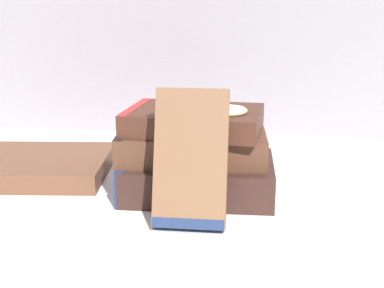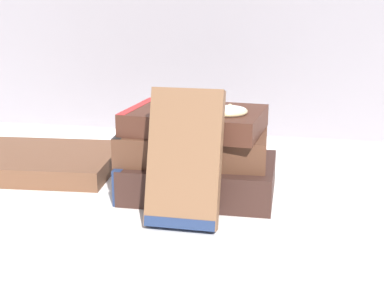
# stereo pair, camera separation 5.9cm
# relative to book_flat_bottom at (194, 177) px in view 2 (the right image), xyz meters

# --- Properties ---
(ground_plane) EXTENTS (3.00, 3.00, 0.00)m
(ground_plane) POSITION_rel_book_flat_bottom_xyz_m (0.01, -0.01, -0.02)
(ground_plane) COLOR silver
(book_flat_bottom) EXTENTS (0.20, 0.14, 0.05)m
(book_flat_bottom) POSITION_rel_book_flat_bottom_xyz_m (0.00, 0.00, 0.00)
(book_flat_bottom) COLOR #331E19
(book_flat_bottom) RESTS_ON ground_plane
(book_flat_middle) EXTENTS (0.20, 0.14, 0.04)m
(book_flat_middle) POSITION_rel_book_flat_bottom_xyz_m (-0.01, 0.01, 0.04)
(book_flat_middle) COLOR #4C2D1E
(book_flat_middle) RESTS_ON book_flat_bottom
(book_flat_top) EXTENTS (0.19, 0.14, 0.03)m
(book_flat_top) POSITION_rel_book_flat_bottom_xyz_m (-0.00, 0.01, 0.08)
(book_flat_top) COLOR #422319
(book_flat_top) RESTS_ON book_flat_middle
(book_side_left) EXTENTS (0.25, 0.19, 0.03)m
(book_side_left) POSITION_rel_book_flat_bottom_xyz_m (-0.26, 0.05, -0.01)
(book_side_left) COLOR brown
(book_side_left) RESTS_ON ground_plane
(book_leaning_front) EXTENTS (0.08, 0.07, 0.16)m
(book_leaning_front) POSITION_rel_book_flat_bottom_xyz_m (0.00, -0.10, 0.05)
(book_leaning_front) COLOR brown
(book_leaning_front) RESTS_ON ground_plane
(pocket_watch) EXTENTS (0.05, 0.06, 0.01)m
(pocket_watch) POSITION_rel_book_flat_bottom_xyz_m (0.05, -0.01, 0.10)
(pocket_watch) COLOR white
(pocket_watch) RESTS_ON book_flat_top
(reading_glasses) EXTENTS (0.11, 0.08, 0.00)m
(reading_glasses) POSITION_rel_book_flat_bottom_xyz_m (-0.10, 0.17, -0.02)
(reading_glasses) COLOR #4C3828
(reading_glasses) RESTS_ON ground_plane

